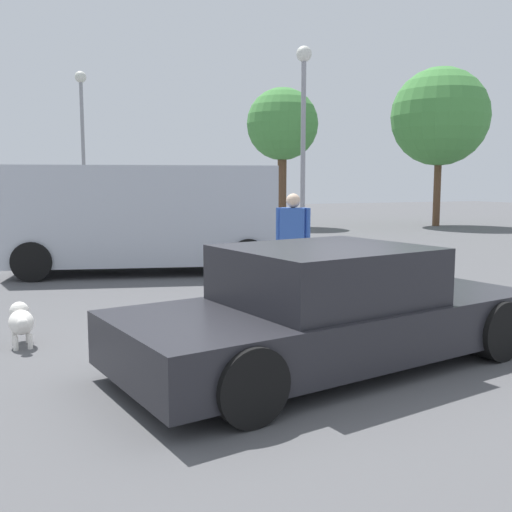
{
  "coord_description": "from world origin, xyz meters",
  "views": [
    {
      "loc": [
        -2.68,
        -5.08,
        1.88
      ],
      "look_at": [
        0.38,
        2.1,
        0.9
      ],
      "focal_mm": 41.53,
      "sensor_mm": 36.0,
      "label": 1
    }
  ],
  "objects_px": {
    "van_white": "(144,215)",
    "pedestrian": "(293,236)",
    "light_post_near": "(303,110)",
    "dog": "(21,320)",
    "sedan_foreground": "(330,311)",
    "light_post_far": "(82,122)"
  },
  "relations": [
    {
      "from": "van_white",
      "to": "pedestrian",
      "type": "bearing_deg",
      "value": 128.97
    },
    {
      "from": "light_post_near",
      "to": "van_white",
      "type": "bearing_deg",
      "value": -149.96
    },
    {
      "from": "dog",
      "to": "van_white",
      "type": "bearing_deg",
      "value": -28.87
    },
    {
      "from": "dog",
      "to": "pedestrian",
      "type": "relative_size",
      "value": 0.43
    },
    {
      "from": "sedan_foreground",
      "to": "pedestrian",
      "type": "xyz_separation_m",
      "value": [
        1.29,
        3.43,
        0.44
      ]
    },
    {
      "from": "dog",
      "to": "pedestrian",
      "type": "bearing_deg",
      "value": -73.55
    },
    {
      "from": "van_white",
      "to": "sedan_foreground",
      "type": "bearing_deg",
      "value": 107.62
    },
    {
      "from": "dog",
      "to": "sedan_foreground",
      "type": "bearing_deg",
      "value": -126.82
    },
    {
      "from": "dog",
      "to": "light_post_far",
      "type": "height_order",
      "value": "light_post_far"
    },
    {
      "from": "van_white",
      "to": "light_post_far",
      "type": "xyz_separation_m",
      "value": [
        0.31,
        12.07,
        3.0
      ]
    },
    {
      "from": "sedan_foreground",
      "to": "dog",
      "type": "relative_size",
      "value": 6.54
    },
    {
      "from": "dog",
      "to": "light_post_near",
      "type": "xyz_separation_m",
      "value": [
        7.9,
        8.16,
        3.63
      ]
    },
    {
      "from": "van_white",
      "to": "pedestrian",
      "type": "distance_m",
      "value": 4.02
    },
    {
      "from": "pedestrian",
      "to": "light_post_near",
      "type": "distance_m",
      "value": 8.23
    },
    {
      "from": "sedan_foreground",
      "to": "light_post_far",
      "type": "bearing_deg",
      "value": 80.08
    },
    {
      "from": "sedan_foreground",
      "to": "pedestrian",
      "type": "relative_size",
      "value": 2.81
    },
    {
      "from": "pedestrian",
      "to": "light_post_near",
      "type": "bearing_deg",
      "value": 8.9
    },
    {
      "from": "light_post_near",
      "to": "dog",
      "type": "bearing_deg",
      "value": -134.09
    },
    {
      "from": "van_white",
      "to": "light_post_near",
      "type": "height_order",
      "value": "light_post_near"
    },
    {
      "from": "sedan_foreground",
      "to": "van_white",
      "type": "height_order",
      "value": "van_white"
    },
    {
      "from": "sedan_foreground",
      "to": "van_white",
      "type": "distance_m",
      "value": 7.13
    },
    {
      "from": "sedan_foreground",
      "to": "dog",
      "type": "height_order",
      "value": "sedan_foreground"
    }
  ]
}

